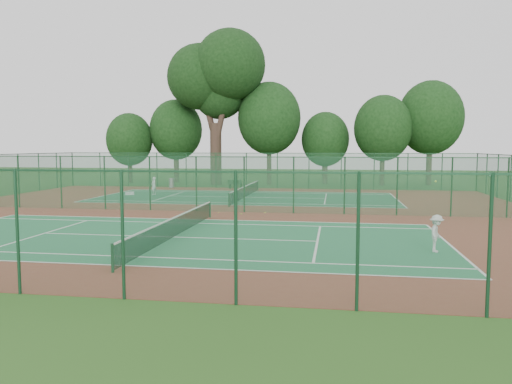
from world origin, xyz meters
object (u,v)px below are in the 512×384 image
at_px(trash_bin, 172,183).
at_px(big_tree, 217,76).
at_px(kit_bag, 130,193).
at_px(player_near, 436,233).
at_px(bench, 235,184).
at_px(player_far, 154,186).

xyz_separation_m(trash_bin, big_tree, (3.52, 4.98, 11.13)).
bearing_deg(kit_bag, player_near, -66.28).
bearing_deg(player_near, bench, 45.29).
xyz_separation_m(trash_bin, kit_bag, (-1.06, -7.83, -0.34)).
bearing_deg(player_far, big_tree, -177.11).
bearing_deg(big_tree, player_near, -63.24).
distance_m(player_far, kit_bag, 2.11).
xyz_separation_m(player_far, trash_bin, (-0.89, 7.28, -0.29)).
xyz_separation_m(trash_bin, bench, (6.55, -0.42, -0.02)).
distance_m(bench, kit_bag, 10.62).
distance_m(trash_bin, bench, 6.56).
xyz_separation_m(player_near, player_far, (-19.14, 20.46, 0.02)).
bearing_deg(kit_bag, big_tree, 47.42).
xyz_separation_m(player_far, big_tree, (2.64, 12.27, 10.84)).
bearing_deg(big_tree, player_far, -102.12).
relative_size(player_near, bench, 0.99).
height_order(trash_bin, bench, trash_bin).
height_order(bench, kit_bag, bench).
bearing_deg(kit_bag, bench, 21.34).
xyz_separation_m(player_far, kit_bag, (-1.95, -0.55, -0.62)).
distance_m(player_near, trash_bin, 34.22).
height_order(trash_bin, kit_bag, trash_bin).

